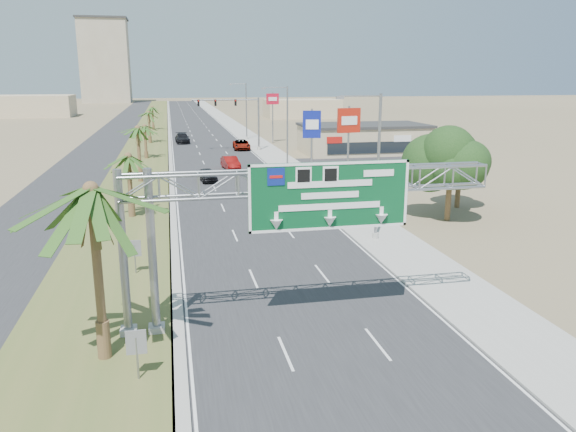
# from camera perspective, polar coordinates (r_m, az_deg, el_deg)

# --- Properties ---
(road) EXTENTS (12.00, 300.00, 0.02)m
(road) POSITION_cam_1_polar(r_m,az_deg,el_deg) (124.22, -9.07, 8.69)
(road) COLOR #28282B
(road) RESTS_ON ground
(sidewalk_right) EXTENTS (4.00, 300.00, 0.10)m
(sidewalk_right) POSITION_cam_1_polar(r_m,az_deg,el_deg) (124.93, -5.13, 8.85)
(sidewalk_right) COLOR #9E9B93
(sidewalk_right) RESTS_ON ground
(median_grass) EXTENTS (7.00, 300.00, 0.12)m
(median_grass) POSITION_cam_1_polar(r_m,az_deg,el_deg) (124.12, -13.73, 8.48)
(median_grass) COLOR #4E5D29
(median_grass) RESTS_ON ground
(opposing_road) EXTENTS (8.00, 300.00, 0.02)m
(opposing_road) POSITION_cam_1_polar(r_m,az_deg,el_deg) (124.53, -16.98, 8.27)
(opposing_road) COLOR #28282B
(opposing_road) RESTS_ON ground
(sign_gantry) EXTENTS (16.75, 1.24, 7.50)m
(sign_gantry) POSITION_cam_1_polar(r_m,az_deg,el_deg) (24.57, 0.50, 2.22)
(sign_gantry) COLOR gray
(sign_gantry) RESTS_ON ground
(palm_near) EXTENTS (5.70, 5.70, 8.35)m
(palm_near) POSITION_cam_1_polar(r_m,az_deg,el_deg) (22.16, -19.40, 2.43)
(palm_near) COLOR brown
(palm_near) RESTS_ON ground
(palm_row_b) EXTENTS (3.99, 3.99, 5.95)m
(palm_row_b) POSITION_cam_1_polar(r_m,az_deg,el_deg) (46.10, -15.93, 5.75)
(palm_row_b) COLOR brown
(palm_row_b) RESTS_ON ground
(palm_row_c) EXTENTS (3.99, 3.99, 6.75)m
(palm_row_c) POSITION_cam_1_polar(r_m,az_deg,el_deg) (61.89, -15.04, 8.49)
(palm_row_c) COLOR brown
(palm_row_c) RESTS_ON ground
(palm_row_d) EXTENTS (3.99, 3.99, 5.45)m
(palm_row_d) POSITION_cam_1_polar(r_m,az_deg,el_deg) (79.91, -14.36, 8.77)
(palm_row_d) COLOR brown
(palm_row_d) RESTS_ON ground
(palm_row_e) EXTENTS (3.99, 3.99, 6.15)m
(palm_row_e) POSITION_cam_1_polar(r_m,az_deg,el_deg) (98.80, -13.98, 10.09)
(palm_row_e) COLOR brown
(palm_row_e) RESTS_ON ground
(palm_row_f) EXTENTS (3.99, 3.99, 5.75)m
(palm_row_f) POSITION_cam_1_polar(r_m,az_deg,el_deg) (123.78, -13.62, 10.64)
(palm_row_f) COLOR brown
(palm_row_f) RESTS_ON ground
(streetlight_near) EXTENTS (3.27, 0.44, 10.00)m
(streetlight_near) POSITION_cam_1_polar(r_m,az_deg,el_deg) (38.58, 8.83, 4.30)
(streetlight_near) COLOR gray
(streetlight_near) RESTS_ON ground
(streetlight_mid) EXTENTS (3.27, 0.44, 10.00)m
(streetlight_mid) POSITION_cam_1_polar(r_m,az_deg,el_deg) (67.25, -0.23, 8.53)
(streetlight_mid) COLOR gray
(streetlight_mid) RESTS_ON ground
(streetlight_far) EXTENTS (3.27, 0.44, 10.00)m
(streetlight_far) POSITION_cam_1_polar(r_m,az_deg,el_deg) (102.66, -4.36, 10.37)
(streetlight_far) COLOR gray
(streetlight_far) RESTS_ON ground
(signal_mast) EXTENTS (10.28, 0.71, 8.00)m
(signal_mast) POSITION_cam_1_polar(r_m,az_deg,el_deg) (86.52, -4.35, 9.81)
(signal_mast) COLOR gray
(signal_mast) RESTS_ON ground
(store_building) EXTENTS (18.00, 10.00, 4.00)m
(store_building) POSITION_cam_1_polar(r_m,az_deg,el_deg) (84.91, 7.67, 7.71)
(store_building) COLOR tan
(store_building) RESTS_ON ground
(oak_near) EXTENTS (4.50, 4.50, 6.80)m
(oak_near) POSITION_cam_1_polar(r_m,az_deg,el_deg) (45.37, 16.22, 5.14)
(oak_near) COLOR brown
(oak_near) RESTS_ON ground
(oak_far) EXTENTS (3.50, 3.50, 5.60)m
(oak_far) POSITION_cam_1_polar(r_m,az_deg,el_deg) (50.37, 17.08, 5.08)
(oak_far) COLOR brown
(oak_far) RESTS_ON ground
(median_signback_a) EXTENTS (0.75, 0.08, 2.08)m
(median_signback_a) POSITION_cam_1_polar(r_m,az_deg,el_deg) (21.86, -15.15, -12.63)
(median_signback_a) COLOR gray
(median_signback_a) RESTS_ON ground
(median_signback_b) EXTENTS (0.75, 0.08, 2.08)m
(median_signback_b) POSITION_cam_1_polar(r_m,az_deg,el_deg) (33.08, -15.33, -3.43)
(median_signback_b) COLOR gray
(median_signback_b) RESTS_ON ground
(tower_distant) EXTENTS (20.00, 16.00, 35.00)m
(tower_distant) POSITION_cam_1_polar(r_m,az_deg,el_deg) (264.91, -18.07, 14.69)
(tower_distant) COLOR gray
(tower_distant) RESTS_ON ground
(building_distant_left) EXTENTS (24.00, 14.00, 6.00)m
(building_distant_left) POSITION_cam_1_polar(r_m,az_deg,el_deg) (178.03, -24.86, 10.10)
(building_distant_left) COLOR tan
(building_distant_left) RESTS_ON ground
(building_distant_right) EXTENTS (20.00, 12.00, 5.00)m
(building_distant_right) POSITION_cam_1_polar(r_m,az_deg,el_deg) (158.02, 1.41, 10.85)
(building_distant_right) COLOR tan
(building_distant_right) RESTS_ON ground
(car_left_lane) EXTENTS (2.17, 4.29, 1.40)m
(car_left_lane) POSITION_cam_1_polar(r_m,az_deg,el_deg) (61.52, -8.19, 4.13)
(car_left_lane) COLOR black
(car_left_lane) RESTS_ON ground
(car_mid_lane) EXTENTS (2.15, 4.84, 1.54)m
(car_mid_lane) POSITION_cam_1_polar(r_m,az_deg,el_deg) (69.53, -5.86, 5.38)
(car_mid_lane) COLOR maroon
(car_mid_lane) RESTS_ON ground
(car_right_lane) EXTENTS (2.79, 5.56, 1.51)m
(car_right_lane) POSITION_cam_1_polar(r_m,az_deg,el_deg) (88.43, -4.75, 7.22)
(car_right_lane) COLOR gray
(car_right_lane) RESTS_ON ground
(car_far) EXTENTS (2.51, 5.71, 1.63)m
(car_far) POSITION_cam_1_polar(r_m,az_deg,el_deg) (98.71, -10.69, 7.77)
(car_far) COLOR black
(car_far) RESTS_ON ground
(pole_sign_red_near) EXTENTS (2.42, 0.66, 8.29)m
(pole_sign_red_near) POSITION_cam_1_polar(r_m,az_deg,el_deg) (56.21, 6.19, 9.19)
(pole_sign_red_near) COLOR gray
(pole_sign_red_near) RESTS_ON ground
(pole_sign_blue) EXTENTS (2.02, 0.74, 7.65)m
(pole_sign_blue) POSITION_cam_1_polar(r_m,az_deg,el_deg) (62.78, 2.43, 9.01)
(pole_sign_blue) COLOR gray
(pole_sign_blue) RESTS_ON ground
(pole_sign_red_far) EXTENTS (2.21, 0.82, 8.53)m
(pole_sign_red_far) POSITION_cam_1_polar(r_m,az_deg,el_deg) (96.60, -1.57, 11.39)
(pole_sign_red_far) COLOR gray
(pole_sign_red_far) RESTS_ON ground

